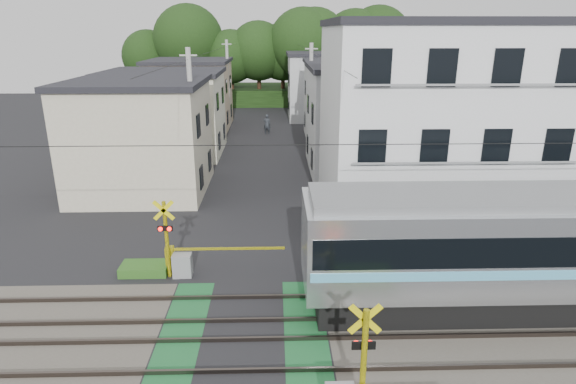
{
  "coord_description": "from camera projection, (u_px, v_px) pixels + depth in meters",
  "views": [
    {
      "loc": [
        1.02,
        -12.71,
        8.82
      ],
      "look_at": [
        1.51,
        5.0,
        2.85
      ],
      "focal_mm": 30.0,
      "sensor_mm": 36.0,
      "label": 1
    }
  ],
  "objects": [
    {
      "name": "ground",
      "position": [
        244.0,
        331.0,
        14.84
      ],
      "size": [
        120.0,
        120.0,
        0.0
      ],
      "primitive_type": "plane",
      "color": "black"
    },
    {
      "name": "track_bed",
      "position": [
        244.0,
        330.0,
        14.82
      ],
      "size": [
        120.0,
        120.0,
        0.14
      ],
      "color": "#47423A",
      "rests_on": "ground"
    },
    {
      "name": "crossing_signal_far",
      "position": [
        180.0,
        258.0,
        18.0
      ],
      "size": [
        4.74,
        0.65,
        3.09
      ],
      "color": "yellow",
      "rests_on": "ground"
    },
    {
      "name": "apartment_block",
      "position": [
        434.0,
        124.0,
        22.56
      ],
      "size": [
        10.2,
        8.36,
        9.3
      ],
      "color": "white",
      "rests_on": "ground"
    },
    {
      "name": "houses_row",
      "position": [
        265.0,
        104.0,
        38.36
      ],
      "size": [
        22.07,
        31.35,
        6.8
      ],
      "color": "beige",
      "rests_on": "ground"
    },
    {
      "name": "tree_hill",
      "position": [
        277.0,
        54.0,
        58.49
      ],
      "size": [
        40.0,
        13.08,
        11.85
      ],
      "color": "black",
      "rests_on": "ground"
    },
    {
      "name": "catenary",
      "position": [
        449.0,
        218.0,
        13.84
      ],
      "size": [
        60.0,
        5.04,
        7.0
      ],
      "color": "#2D2D33",
      "rests_on": "ground"
    },
    {
      "name": "utility_poles",
      "position": [
        247.0,
        98.0,
        35.3
      ],
      "size": [
        7.9,
        42.0,
        8.0
      ],
      "color": "#A5A5A0",
      "rests_on": "ground"
    },
    {
      "name": "pedestrian",
      "position": [
        267.0,
        124.0,
        42.7
      ],
      "size": [
        0.73,
        0.56,
        1.78
      ],
      "primitive_type": "imported",
      "rotation": [
        0.0,
        0.0,
        2.92
      ],
      "color": "#282C32",
      "rests_on": "ground"
    },
    {
      "name": "weed_patches",
      "position": [
        301.0,
        327.0,
        14.74
      ],
      "size": [
        10.25,
        8.8,
        0.4
      ],
      "color": "#2D5E1E",
      "rests_on": "ground"
    }
  ]
}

